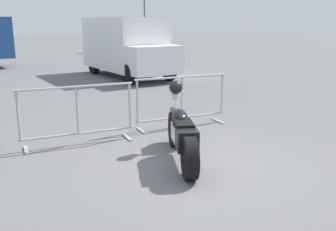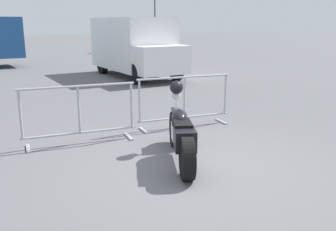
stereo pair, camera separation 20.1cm
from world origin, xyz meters
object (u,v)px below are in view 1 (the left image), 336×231
object	(u,v)px
motorcycle	(181,133)
crowd_barrier_far	(182,101)
delivery_van	(127,45)
crowd_barrier_near	(78,115)
street_lamp	(144,0)

from	to	relation	value
motorcycle	crowd_barrier_far	bearing A→B (deg)	-9.08
delivery_van	crowd_barrier_near	bearing A→B (deg)	-31.85
crowd_barrier_far	delivery_van	world-z (taller)	delivery_van
street_lamp	motorcycle	bearing A→B (deg)	-117.23
crowd_barrier_near	crowd_barrier_far	distance (m)	2.23
motorcycle	delivery_van	distance (m)	9.70
crowd_barrier_near	delivery_van	size ratio (longest dim) A/B	0.41
motorcycle	delivery_van	bearing A→B (deg)	4.13
crowd_barrier_near	street_lamp	distance (m)	23.11
delivery_van	crowd_barrier_far	bearing A→B (deg)	-17.67
street_lamp	crowd_barrier_far	bearing A→B (deg)	-116.60
crowd_barrier_near	crowd_barrier_far	xyz separation A→B (m)	(2.23, 0.00, 0.00)
crowd_barrier_far	delivery_van	bearing A→B (deg)	72.46
crowd_barrier_near	crowd_barrier_far	world-z (taller)	same
motorcycle	crowd_barrier_near	distance (m)	1.99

